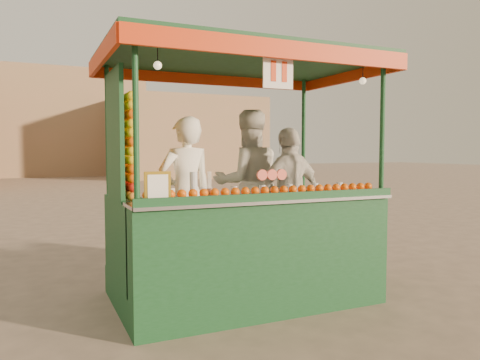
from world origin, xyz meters
name	(u,v)px	position (x,y,z in m)	size (l,w,h in m)	color
ground	(239,299)	(0.00, 0.00, 0.00)	(90.00, 90.00, 0.00)	#6B5A4C
building_right	(186,138)	(7.00, 24.00, 2.50)	(9.00, 6.00, 5.00)	#906D52
building_center	(33,124)	(-2.00, 30.00, 3.50)	(14.00, 7.00, 7.00)	#906D52
juice_cart	(239,223)	(-0.04, -0.07, 0.90)	(3.08, 2.00, 2.80)	#103A19
vendor_left	(186,194)	(-0.53, 0.31, 1.21)	(0.69, 0.50, 1.78)	white
vendor_middle	(248,183)	(0.44, 0.68, 1.28)	(1.02, 0.85, 1.92)	silver
vendor_right	(290,195)	(0.75, 0.13, 1.16)	(1.04, 0.60, 1.67)	silver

